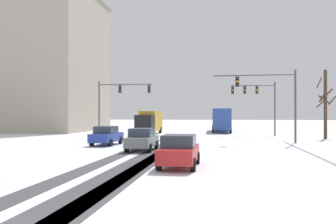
{
  "coord_description": "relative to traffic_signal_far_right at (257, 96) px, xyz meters",
  "views": [
    {
      "loc": [
        3.93,
        -7.49,
        2.67
      ],
      "look_at": [
        0.0,
        18.75,
        2.8
      ],
      "focal_mm": 38.1,
      "sensor_mm": 36.0,
      "label": 1
    }
  ],
  "objects": [
    {
      "name": "car_grey_second",
      "position": [
        -9.94,
        -19.08,
        -3.95
      ],
      "size": [
        1.85,
        4.11,
        1.62
      ],
      "color": "slate",
      "rests_on": "ground"
    },
    {
      "name": "office_building_far_left_block",
      "position": [
        -37.16,
        9.43,
        6.16
      ],
      "size": [
        25.98,
        18.42,
        21.84
      ],
      "color": "#A89E8E",
      "rests_on": "ground"
    },
    {
      "name": "car_red_third",
      "position": [
        -6.36,
        -26.54,
        -3.95
      ],
      "size": [
        1.87,
        4.12,
        1.62
      ],
      "color": "red",
      "rests_on": "ground"
    },
    {
      "name": "wheel_track_oncoming",
      "position": [
        -8.31,
        -23.34,
        -4.76
      ],
      "size": [
        0.73,
        29.47,
        0.01
      ],
      "primitive_type": "cube",
      "color": "#424247",
      "rests_on": "ground"
    },
    {
      "name": "car_blue_lead",
      "position": [
        -13.95,
        -15.05,
        -3.95
      ],
      "size": [
        1.97,
        4.17,
        1.62
      ],
      "color": "#233899",
      "rests_on": "ground"
    },
    {
      "name": "wheel_track_left_lane",
      "position": [
        -8.22,
        -23.34,
        -4.76
      ],
      "size": [
        1.11,
        29.47,
        0.01
      ],
      "primitive_type": "cube",
      "color": "#424247",
      "rests_on": "ground"
    },
    {
      "name": "traffic_signal_far_right",
      "position": [
        0.0,
        0.0,
        0.0
      ],
      "size": [
        5.36,
        0.44,
        6.5
      ],
      "color": "#47474C",
      "rests_on": "ground"
    },
    {
      "name": "wheel_track_right_lane",
      "position": [
        -10.73,
        -23.34,
        -4.76
      ],
      "size": [
        1.03,
        29.47,
        0.01
      ],
      "primitive_type": "cube",
      "color": "#424247",
      "rests_on": "ground"
    },
    {
      "name": "wheel_track_center",
      "position": [
        -9.08,
        -23.34,
        -4.76
      ],
      "size": [
        1.03,
        29.47,
        0.01
      ],
      "primitive_type": "cube",
      "color": "#424247",
      "rests_on": "ground"
    },
    {
      "name": "bare_tree_sidewalk_far",
      "position": [
        6.73,
        -4.13,
        -0.94
      ],
      "size": [
        1.89,
        1.81,
        7.37
      ],
      "color": "#423023",
      "rests_on": "ground"
    },
    {
      "name": "traffic_signal_near_right",
      "position": [
        0.08,
        -11.88,
        -0.27
      ],
      "size": [
        7.18,
        0.4,
        6.5
      ],
      "color": "#47474C",
      "rests_on": "ground"
    },
    {
      "name": "box_truck_delivery",
      "position": [
        -13.64,
        1.75,
        -3.13
      ],
      "size": [
        2.38,
        7.43,
        3.02
      ],
      "color": "black",
      "rests_on": "ground"
    },
    {
      "name": "bus_oncoming",
      "position": [
        -4.3,
        9.01,
        -2.78
      ],
      "size": [
        2.87,
        11.06,
        3.38
      ],
      "color": "#284793",
      "rests_on": "ground"
    },
    {
      "name": "traffic_signal_far_left",
      "position": [
        -16.34,
        -3.8,
        -0.11
      ],
      "size": [
        6.35,
        0.69,
        6.5
      ],
      "color": "#47474C",
      "rests_on": "ground"
    }
  ]
}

